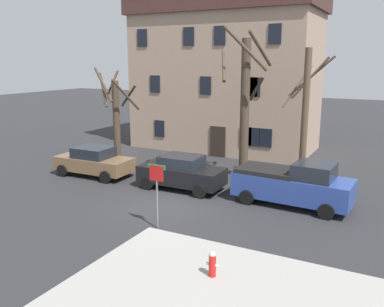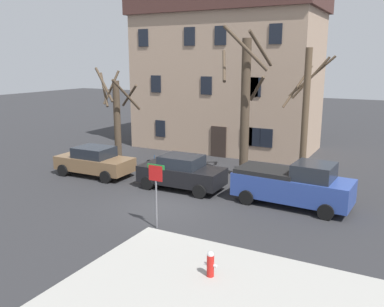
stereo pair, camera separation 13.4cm
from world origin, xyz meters
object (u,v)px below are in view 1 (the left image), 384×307
at_px(car_black_sedan, 182,172).
at_px(street_sign_pole, 157,184).
at_px(car_brown_sedan, 94,161).
at_px(building_main, 226,67).
at_px(pickup_truck_blue, 293,184).
at_px(tree_bare_mid, 245,103).
at_px(fire_hydrant, 212,263).
at_px(tree_bare_near, 116,116).
at_px(bicycle_leaning, 157,167).
at_px(tree_bare_far, 305,114).

height_order(car_black_sedan, street_sign_pole, street_sign_pole).
relative_size(car_brown_sedan, street_sign_pole, 1.74).
distance_m(building_main, pickup_truck_blue, 13.93).
bearing_deg(tree_bare_mid, fire_hydrant, -73.69).
bearing_deg(tree_bare_near, building_main, 62.68).
height_order(car_brown_sedan, bicycle_leaning, car_brown_sedan).
distance_m(car_brown_sedan, fire_hydrant, 13.03).
relative_size(car_brown_sedan, bicycle_leaning, 2.58).
distance_m(building_main, tree_bare_far, 10.60).
distance_m(pickup_truck_blue, fire_hydrant, 7.66).
xyz_separation_m(tree_bare_near, bicycle_leaning, (3.43, -0.78, -2.70)).
distance_m(building_main, tree_bare_near, 9.24).
bearing_deg(bicycle_leaning, tree_bare_mid, 18.13).
bearing_deg(car_black_sedan, pickup_truck_blue, 2.01).
bearing_deg(fire_hydrant, tree_bare_near, 138.21).
height_order(car_black_sedan, pickup_truck_blue, pickup_truck_blue).
bearing_deg(tree_bare_far, fire_hydrant, -90.50).
xyz_separation_m(tree_bare_far, fire_hydrant, (-0.09, -10.83, -3.24)).
bearing_deg(fire_hydrant, car_black_sedan, 124.99).
height_order(fire_hydrant, bicycle_leaning, bicycle_leaning).
relative_size(tree_bare_far, bicycle_leaning, 4.05).
height_order(building_main, car_black_sedan, building_main).
relative_size(building_main, tree_bare_mid, 1.62).
distance_m(fire_hydrant, bicycle_leaning, 12.36).
xyz_separation_m(tree_bare_mid, car_brown_sedan, (-7.60, -3.72, -3.34)).
relative_size(tree_bare_mid, tree_bare_far, 1.16).
bearing_deg(bicycle_leaning, fire_hydrant, -49.70).
height_order(tree_bare_far, fire_hydrant, tree_bare_far).
bearing_deg(bicycle_leaning, tree_bare_near, 167.13).
bearing_deg(car_black_sedan, building_main, 101.72).
relative_size(tree_bare_mid, car_brown_sedan, 1.82).
xyz_separation_m(building_main, tree_bare_near, (-4.03, -7.80, -2.87)).
xyz_separation_m(car_black_sedan, street_sign_pole, (1.65, -4.90, 0.94)).
relative_size(tree_bare_mid, pickup_truck_blue, 1.54).
distance_m(tree_bare_mid, car_black_sedan, 5.25).
height_order(tree_bare_near, pickup_truck_blue, tree_bare_near).
xyz_separation_m(tree_bare_mid, pickup_truck_blue, (3.68, -3.37, -3.17)).
bearing_deg(car_black_sedan, fire_hydrant, -55.01).
distance_m(car_black_sedan, fire_hydrant, 9.07).
relative_size(tree_bare_far, car_brown_sedan, 1.57).
relative_size(tree_bare_near, tree_bare_mid, 0.73).
bearing_deg(tree_bare_near, street_sign_pole, -44.28).
relative_size(car_black_sedan, pickup_truck_blue, 0.82).
distance_m(tree_bare_mid, car_brown_sedan, 9.09).
xyz_separation_m(car_black_sedan, pickup_truck_blue, (5.67, 0.20, 0.13)).
bearing_deg(car_brown_sedan, bicycle_leaning, 37.43).
bearing_deg(car_brown_sedan, car_black_sedan, 1.60).
distance_m(tree_bare_near, tree_bare_mid, 8.32).
relative_size(building_main, bicycle_leaning, 7.65).
bearing_deg(fire_hydrant, bicycle_leaning, 130.30).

